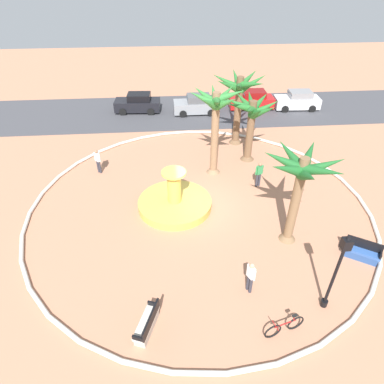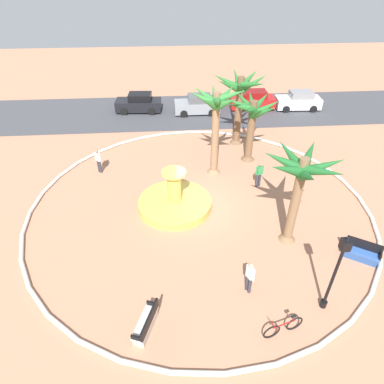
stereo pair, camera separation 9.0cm
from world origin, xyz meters
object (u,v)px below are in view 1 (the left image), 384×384
object	(u,v)px
palm_tree_near_fountain	(251,114)
bicycle_red_frame	(284,327)
palm_tree_by_curb	(216,111)
parked_car_leftmost	(138,103)
fountain	(175,202)
bench_west	(362,253)
palm_tree_mid_plaza	(301,177)
person_pedestrian_stroll	(259,173)
lamppost	(337,268)
palm_tree_far_side	(239,93)
parked_car_second	(197,105)
parked_car_rightmost	(297,101)
person_cyclist_photo	(98,160)
bench_east	(147,325)
parked_car_third	(252,100)
person_cyclist_helmet	(251,276)

from	to	relation	value
palm_tree_near_fountain	bicycle_red_frame	distance (m)	13.53
palm_tree_by_curb	parked_car_leftmost	world-z (taller)	palm_tree_by_curb
bicycle_red_frame	palm_tree_by_curb	bearing A→B (deg)	95.75
fountain	bench_west	distance (m)	9.81
palm_tree_mid_plaza	person_pedestrian_stroll	distance (m)	5.57
fountain	person_pedestrian_stroll	distance (m)	5.51
palm_tree_by_curb	lamppost	world-z (taller)	palm_tree_by_curb
fountain	bicycle_red_frame	distance (m)	8.96
palm_tree_by_curb	palm_tree_far_side	xyz separation A→B (m)	(2.25, 4.05, -0.39)
lamppost	bicycle_red_frame	distance (m)	2.98
parked_car_leftmost	parked_car_second	world-z (taller)	same
palm_tree_far_side	parked_car_leftmost	bearing A→B (deg)	138.99
lamppost	palm_tree_far_side	bearing A→B (deg)	93.71
bench_west	parked_car_rightmost	world-z (taller)	parked_car_rightmost
person_cyclist_photo	palm_tree_mid_plaza	bearing A→B (deg)	-34.53
person_pedestrian_stroll	bench_west	bearing A→B (deg)	-61.48
bench_west	bench_east	bearing A→B (deg)	-163.61
palm_tree_far_side	lamppost	world-z (taller)	palm_tree_far_side
person_cyclist_photo	palm_tree_by_curb	bearing A→B (deg)	-4.24
parked_car_second	parked_car_leftmost	bearing A→B (deg)	171.55
parked_car_leftmost	bench_west	bearing A→B (deg)	-58.83
bench_east	lamppost	bearing A→B (deg)	4.17
lamppost	parked_car_third	distance (m)	21.35
bench_east	lamppost	distance (m)	7.48
palm_tree_far_side	bench_east	bearing A→B (deg)	-112.48
palm_tree_by_curb	parked_car_leftmost	distance (m)	12.52
fountain	parked_car_second	size ratio (longest dim) A/B	1.04
palm_tree_mid_plaza	person_cyclist_helmet	distance (m)	4.89
palm_tree_mid_plaza	person_cyclist_helmet	world-z (taller)	palm_tree_mid_plaza
palm_tree_mid_plaza	lamppost	bearing A→B (deg)	-85.68
person_pedestrian_stroll	parked_car_leftmost	xyz separation A→B (m)	(-7.98, 12.55, -0.16)
palm_tree_by_curb	parked_car_rightmost	distance (m)	14.15
parked_car_rightmost	person_pedestrian_stroll	bearing A→B (deg)	-118.60
lamppost	person_pedestrian_stroll	world-z (taller)	lamppost
palm_tree_near_fountain	bench_east	world-z (taller)	palm_tree_near_fountain
palm_tree_mid_plaza	fountain	bearing A→B (deg)	151.09
person_cyclist_helmet	parked_car_rightmost	bearing A→B (deg)	65.93
bench_west	fountain	bearing A→B (deg)	151.86
bench_west	parked_car_second	xyz separation A→B (m)	(-6.16, 18.09, 0.43)
fountain	parked_car_third	world-z (taller)	fountain
palm_tree_by_curb	person_cyclist_helmet	distance (m)	10.11
bicycle_red_frame	person_cyclist_helmet	size ratio (longest dim) A/B	1.00
palm_tree_by_curb	person_cyclist_helmet	bearing A→B (deg)	-88.37
palm_tree_near_fountain	parked_car_leftmost	xyz separation A→B (m)	(-8.01, 9.22, -2.57)
bench_east	person_cyclist_helmet	xyz separation A→B (m)	(4.28, 1.52, 0.59)
bench_east	parked_car_leftmost	world-z (taller)	parked_car_leftmost
palm_tree_by_curb	bench_west	bearing A→B (deg)	-53.68
palm_tree_far_side	parked_car_second	xyz separation A→B (m)	(-2.44, 5.90, -3.07)
lamppost	person_cyclist_helmet	distance (m)	3.37
lamppost	bench_west	bearing A→B (deg)	40.93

